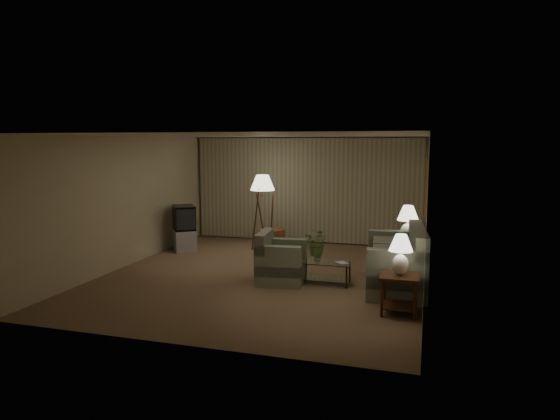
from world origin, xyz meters
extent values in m
plane|color=brown|center=(0.00, 0.00, 0.00)|extent=(7.00, 7.00, 0.00)
cube|color=beige|center=(0.00, 3.50, 1.35)|extent=(6.00, 0.04, 2.70)
cube|color=beige|center=(-3.00, 0.00, 1.35)|extent=(0.04, 7.00, 2.70)
cube|color=beige|center=(3.00, 0.00, 1.35)|extent=(0.04, 7.00, 2.70)
cube|color=white|center=(0.00, 0.00, 2.70)|extent=(6.00, 7.00, 0.04)
cube|color=#BDBD92|center=(0.00, 3.42, 1.35)|extent=(5.85, 0.12, 2.65)
cube|color=gold|center=(2.98, 0.80, 1.75)|extent=(0.03, 0.90, 1.10)
cube|color=maroon|center=(2.95, 0.80, 1.75)|extent=(0.02, 0.80, 1.00)
cube|color=gray|center=(2.50, -0.14, 0.23)|extent=(2.13, 1.33, 0.45)
cube|color=gray|center=(0.46, -0.36, 0.19)|extent=(1.04, 1.01, 0.39)
cube|color=#391F0F|center=(2.65, -1.49, 0.58)|extent=(0.57, 0.57, 0.04)
cube|color=#391F0F|center=(2.65, -1.49, 0.12)|extent=(0.49, 0.49, 0.02)
cylinder|color=#391F0F|center=(2.41, -1.72, 0.28)|extent=(0.05, 0.05, 0.56)
cylinder|color=#391F0F|center=(2.41, -1.25, 0.28)|extent=(0.05, 0.05, 0.56)
cylinder|color=#391F0F|center=(2.89, -1.72, 0.28)|extent=(0.05, 0.05, 0.56)
cylinder|color=#391F0F|center=(2.89, -1.25, 0.28)|extent=(0.05, 0.05, 0.56)
cube|color=#391F0F|center=(2.65, 1.11, 0.58)|extent=(0.48, 0.40, 0.04)
cube|color=#391F0F|center=(2.65, 1.11, 0.12)|extent=(0.41, 0.34, 0.02)
cylinder|color=#391F0F|center=(2.46, 0.96, 0.28)|extent=(0.05, 0.05, 0.56)
cylinder|color=#391F0F|center=(2.46, 1.26, 0.28)|extent=(0.05, 0.05, 0.56)
cylinder|color=#391F0F|center=(2.84, 0.96, 0.28)|extent=(0.05, 0.05, 0.56)
cylinder|color=#391F0F|center=(2.84, 1.26, 0.28)|extent=(0.05, 0.05, 0.56)
ellipsoid|color=white|center=(2.65, -1.49, 0.76)|extent=(0.25, 0.25, 0.31)
cylinder|color=white|center=(2.65, -1.49, 0.95)|extent=(0.03, 0.03, 0.07)
cone|color=white|center=(2.65, -1.49, 1.09)|extent=(0.36, 0.36, 0.25)
ellipsoid|color=white|center=(2.65, 1.11, 0.79)|extent=(0.30, 0.30, 0.37)
cylinder|color=white|center=(2.65, 1.11, 1.01)|extent=(0.03, 0.03, 0.08)
cone|color=white|center=(2.65, 1.11, 1.18)|extent=(0.42, 0.42, 0.30)
cube|color=silver|center=(1.27, -0.24, 0.41)|extent=(0.97, 0.53, 0.02)
cube|color=silver|center=(1.27, -0.24, 0.10)|extent=(0.90, 0.46, 0.01)
cylinder|color=#412B1A|center=(0.85, -0.43, 0.20)|extent=(0.04, 0.04, 0.40)
cylinder|color=#412B1A|center=(0.85, -0.04, 0.20)|extent=(0.04, 0.04, 0.40)
cylinder|color=#412B1A|center=(1.68, -0.43, 0.20)|extent=(0.04, 0.04, 0.40)
cylinder|color=#412B1A|center=(1.68, -0.04, 0.20)|extent=(0.04, 0.04, 0.40)
cube|color=#B1B0B3|center=(-2.55, 1.63, 0.25)|extent=(1.22, 1.20, 0.50)
cube|color=black|center=(-2.55, 1.63, 0.79)|extent=(1.12, 1.11, 0.57)
cylinder|color=#391F0F|center=(-0.77, 2.24, 1.41)|extent=(0.04, 0.04, 0.26)
cone|color=white|center=(-0.77, 2.24, 1.62)|extent=(0.58, 0.58, 0.37)
cylinder|color=#965232|center=(-0.66, 2.61, 0.22)|extent=(0.66, 0.66, 0.43)
imported|color=white|center=(1.12, -0.24, 0.48)|extent=(0.17, 0.17, 0.14)
imported|color=#527835|center=(1.12, -0.24, 0.80)|extent=(0.56, 0.53, 0.50)
imported|color=olive|center=(1.52, -0.34, 0.42)|extent=(0.26, 0.27, 0.02)
camera|label=1|loc=(2.99, -8.99, 2.59)|focal=32.00mm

